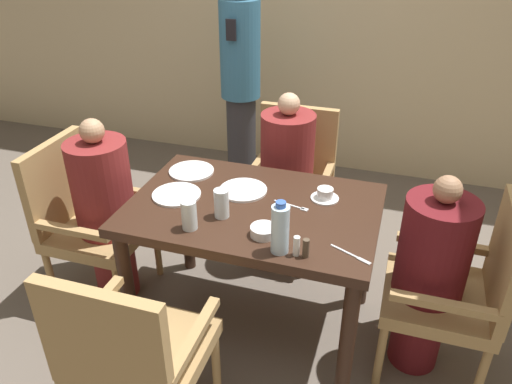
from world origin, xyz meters
The scene contains 22 objects.
ground_plane centered at (0.00, 0.00, 0.00)m, with size 16.00×16.00×0.00m, color #60564C.
dining_table centered at (0.00, 0.00, 0.65)m, with size 1.20×0.81×0.76m.
chair_left_side centered at (-0.99, 0.00, 0.51)m, with size 0.50×0.50×0.93m.
diner_in_left_chair centered at (-0.85, 0.00, 0.57)m, with size 0.32×0.32×1.10m.
chair_far_side centered at (0.00, 0.80, 0.51)m, with size 0.50×0.50×0.93m.
diner_in_far_chair centered at (0.00, 0.66, 0.57)m, with size 0.32×0.32×1.11m.
chair_right_side centered at (0.99, 0.00, 0.51)m, with size 0.50×0.50×0.93m.
diner_in_right_chair centered at (0.85, 0.00, 0.54)m, with size 0.32×0.32×1.05m.
chair_near_corner centered at (-0.24, -0.80, 0.51)m, with size 0.50×0.50×0.93m.
standing_host centered at (-0.55, 1.39, 0.91)m, with size 0.29×0.32×1.70m.
plate_main_left centered at (-0.09, 0.11, 0.77)m, with size 0.24×0.24×0.01m.
plate_main_right centered at (-0.39, -0.03, 0.77)m, with size 0.24×0.24×0.01m.
plate_dessert_center centered at (-0.43, 0.23, 0.77)m, with size 0.24×0.24×0.01m.
teacup_with_saucer centered at (0.32, 0.16, 0.78)m, with size 0.14×0.14×0.06m.
bowl_small centered at (0.12, -0.23, 0.78)m, with size 0.12×0.12×0.04m.
water_bottle centered at (0.22, -0.32, 0.87)m, with size 0.08×0.08×0.24m.
glass_tall_near centered at (-0.11, -0.14, 0.83)m, with size 0.07×0.07×0.14m.
glass_tall_mid centered at (-0.21, -0.28, 0.83)m, with size 0.07×0.07×0.14m.
salt_shaker centered at (0.29, -0.33, 0.80)m, with size 0.03×0.03×0.09m.
pepper_shaker centered at (0.33, -0.33, 0.80)m, with size 0.03×0.03×0.09m.
fork_beside_plate centered at (0.19, 0.04, 0.76)m, with size 0.18×0.06×0.00m.
knife_beside_plate centered at (0.51, -0.26, 0.76)m, with size 0.18×0.09×0.00m.
Camera 1 is at (0.64, -1.96, 2.01)m, focal length 35.00 mm.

